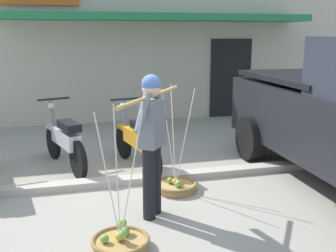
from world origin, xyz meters
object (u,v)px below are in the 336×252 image
(fruit_vendor, at_px, (152,137))
(fruit_basket_right_side, at_px, (120,241))
(fruit_basket_left_side, at_px, (175,185))
(motorcycle_second_in_row, at_px, (65,141))
(motorcycle_third_in_row, at_px, (137,141))

(fruit_vendor, height_order, fruit_basket_right_side, fruit_vendor)
(fruit_vendor, xyz_separation_m, fruit_basket_left_side, (0.48, 0.68, -0.90))
(motorcycle_second_in_row, height_order, motorcycle_third_in_row, same)
(fruit_vendor, xyz_separation_m, motorcycle_third_in_row, (0.15, 1.77, -0.52))
(fruit_vendor, height_order, motorcycle_second_in_row, fruit_vendor)
(fruit_vendor, relative_size, motorcycle_third_in_row, 0.94)
(fruit_vendor, distance_m, fruit_basket_left_side, 1.23)
(fruit_basket_right_side, xyz_separation_m, motorcycle_second_in_row, (-0.49, 2.77, 0.37))
(motorcycle_second_in_row, distance_m, motorcycle_third_in_row, 1.17)
(fruit_basket_right_side, bearing_deg, motorcycle_third_in_row, 75.55)
(motorcycle_third_in_row, bearing_deg, motorcycle_second_in_row, 164.07)
(fruit_vendor, relative_size, fruit_basket_left_side, 1.17)
(fruit_basket_right_side, bearing_deg, fruit_vendor, 54.66)
(fruit_basket_left_side, relative_size, fruit_basket_right_side, 1.00)
(fruit_vendor, xyz_separation_m, fruit_basket_right_side, (-0.48, -0.68, -0.90))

